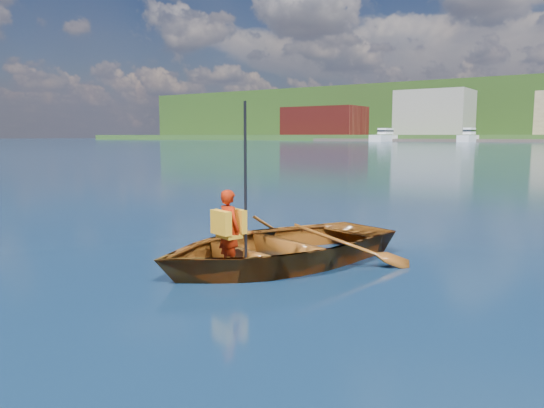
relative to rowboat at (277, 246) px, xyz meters
The scene contains 3 objects.
ground 0.77m from the rowboat, 19.52° to the left, with size 600.00×600.00×0.00m.
rowboat is the anchor object (origin of this frame).
child_paddler 0.99m from the rowboat, 97.70° to the right, with size 0.42×0.42×2.09m.
Camera 1 is at (3.32, -6.29, 1.77)m, focal length 35.00 mm.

